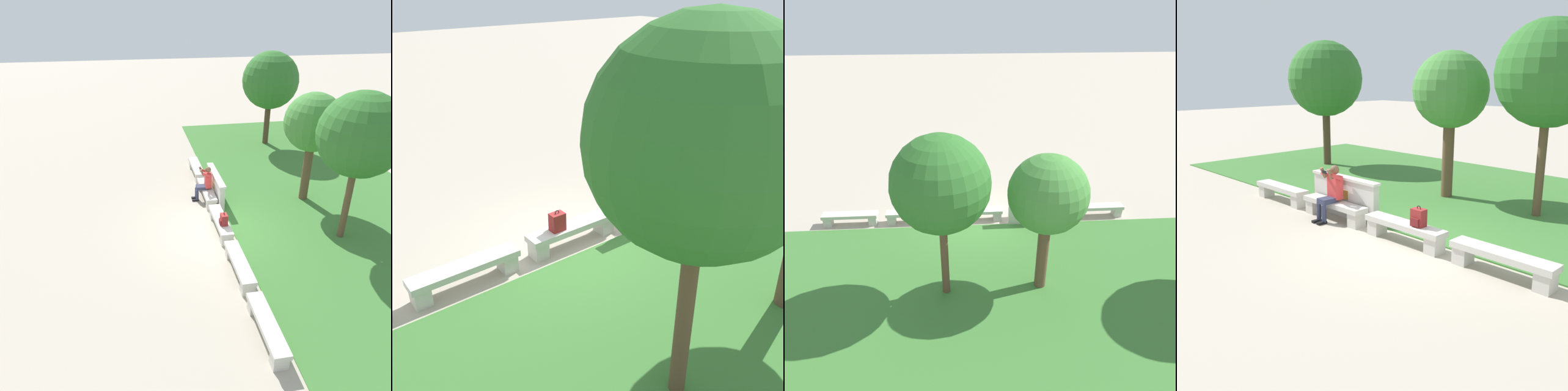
% 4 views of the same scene
% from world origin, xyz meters
% --- Properties ---
extents(ground_plane, '(80.00, 80.00, 0.00)m').
position_xyz_m(ground_plane, '(0.00, 0.00, 0.00)').
color(ground_plane, '#B2A593').
extents(grass_strip, '(22.95, 8.00, 0.03)m').
position_xyz_m(grass_strip, '(0.00, 4.38, 0.01)').
color(grass_strip, '#3D7533').
rests_on(grass_strip, ground).
extents(bench_main, '(1.94, 0.40, 0.45)m').
position_xyz_m(bench_main, '(-4.50, 0.00, 0.30)').
color(bench_main, beige).
rests_on(bench_main, ground).
extents(bench_near, '(1.94, 0.40, 0.45)m').
position_xyz_m(bench_near, '(-2.25, 0.00, 0.30)').
color(bench_near, beige).
rests_on(bench_near, ground).
extents(bench_mid, '(1.94, 0.40, 0.45)m').
position_xyz_m(bench_mid, '(0.00, 0.00, 0.30)').
color(bench_mid, beige).
rests_on(bench_mid, ground).
extents(bench_far, '(1.94, 0.40, 0.45)m').
position_xyz_m(bench_far, '(2.25, 0.00, 0.30)').
color(bench_far, beige).
rests_on(bench_far, ground).
extents(bench_end, '(1.94, 0.40, 0.45)m').
position_xyz_m(bench_end, '(4.50, 0.00, 0.30)').
color(bench_end, beige).
rests_on(bench_end, ground).
extents(backrest_wall_with_plaque, '(2.24, 0.24, 1.01)m').
position_xyz_m(backrest_wall_with_plaque, '(-2.25, 0.34, 0.52)').
color(backrest_wall_with_plaque, beige).
rests_on(backrest_wall_with_plaque, ground).
extents(person_photographer, '(0.48, 0.73, 1.32)m').
position_xyz_m(person_photographer, '(-2.26, -0.08, 0.74)').
color(person_photographer, black).
rests_on(person_photographer, ground).
extents(backpack, '(0.28, 0.24, 0.43)m').
position_xyz_m(backpack, '(0.36, 0.01, 0.63)').
color(backpack, maroon).
rests_on(backpack, bench_mid).
extents(tree_left_background, '(2.47, 2.47, 4.64)m').
position_xyz_m(tree_left_background, '(1.03, 3.71, 3.39)').
color(tree_left_background, brown).
rests_on(tree_left_background, ground).
extents(tree_far_back, '(2.06, 2.06, 4.02)m').
position_xyz_m(tree_far_back, '(-1.64, 3.62, 2.95)').
color(tree_far_back, brown).
rests_on(tree_far_back, ground).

